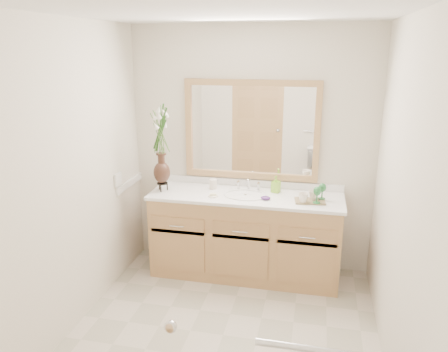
% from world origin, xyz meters
% --- Properties ---
extents(floor, '(2.60, 2.60, 0.00)m').
position_xyz_m(floor, '(0.00, 0.00, 0.00)').
color(floor, beige).
rests_on(floor, ground).
extents(ceiling, '(2.40, 2.60, 0.02)m').
position_xyz_m(ceiling, '(0.00, 0.00, 2.40)').
color(ceiling, white).
rests_on(ceiling, wall_back).
extents(wall_back, '(2.40, 0.02, 2.40)m').
position_xyz_m(wall_back, '(0.00, 1.30, 1.20)').
color(wall_back, white).
rests_on(wall_back, floor).
extents(wall_front, '(2.40, 0.02, 2.40)m').
position_xyz_m(wall_front, '(0.00, -1.30, 1.20)').
color(wall_front, white).
rests_on(wall_front, floor).
extents(wall_left, '(0.02, 2.60, 2.40)m').
position_xyz_m(wall_left, '(-1.20, 0.00, 1.20)').
color(wall_left, white).
rests_on(wall_left, floor).
extents(wall_right, '(0.02, 2.60, 2.40)m').
position_xyz_m(wall_right, '(1.20, 0.00, 1.20)').
color(wall_right, white).
rests_on(wall_right, floor).
extents(vanity, '(1.80, 0.55, 0.80)m').
position_xyz_m(vanity, '(0.00, 1.01, 0.40)').
color(vanity, tan).
rests_on(vanity, floor).
extents(counter, '(1.84, 0.57, 0.03)m').
position_xyz_m(counter, '(0.00, 1.01, 0.82)').
color(counter, white).
rests_on(counter, vanity).
extents(sink, '(0.38, 0.34, 0.23)m').
position_xyz_m(sink, '(0.00, 1.00, 0.78)').
color(sink, white).
rests_on(sink, counter).
extents(mirror, '(1.32, 0.04, 0.97)m').
position_xyz_m(mirror, '(0.00, 1.28, 1.41)').
color(mirror, white).
rests_on(mirror, wall_back).
extents(switch_plate, '(0.02, 0.12, 0.12)m').
position_xyz_m(switch_plate, '(-1.19, 0.76, 0.98)').
color(switch_plate, white).
rests_on(switch_plate, wall_left).
extents(door, '(0.80, 0.03, 2.00)m').
position_xyz_m(door, '(-0.30, -1.29, 1.00)').
color(door, tan).
rests_on(door, floor).
extents(grab_bar, '(0.55, 0.03, 0.03)m').
position_xyz_m(grab_bar, '(0.70, -1.27, 0.95)').
color(grab_bar, silver).
rests_on(grab_bar, wall_front).
extents(flower_vase, '(0.19, 0.19, 0.78)m').
position_xyz_m(flower_vase, '(-0.82, 0.97, 1.36)').
color(flower_vase, black).
rests_on(flower_vase, counter).
extents(tumbler, '(0.08, 0.08, 0.10)m').
position_xyz_m(tumbler, '(-0.35, 1.13, 0.88)').
color(tumbler, white).
rests_on(tumbler, counter).
extents(soap_dish, '(0.10, 0.10, 0.03)m').
position_xyz_m(soap_dish, '(-0.29, 0.90, 0.84)').
color(soap_dish, white).
rests_on(soap_dish, counter).
extents(soap_bottle, '(0.09, 0.09, 0.15)m').
position_xyz_m(soap_bottle, '(0.27, 1.15, 0.90)').
color(soap_bottle, '#8BD431').
rests_on(soap_bottle, counter).
extents(purple_dish, '(0.10, 0.09, 0.03)m').
position_xyz_m(purple_dish, '(0.20, 0.92, 0.85)').
color(purple_dish, '#492369').
rests_on(purple_dish, counter).
extents(tray, '(0.29, 0.21, 0.01)m').
position_xyz_m(tray, '(0.60, 0.95, 0.84)').
color(tray, brown).
rests_on(tray, counter).
extents(mug_left, '(0.10, 0.10, 0.09)m').
position_xyz_m(mug_left, '(0.54, 0.89, 0.89)').
color(mug_left, white).
rests_on(mug_left, tray).
extents(mug_right, '(0.12, 0.12, 0.09)m').
position_xyz_m(mug_right, '(0.63, 0.98, 0.89)').
color(mug_right, white).
rests_on(mug_right, tray).
extents(goblet_front, '(0.07, 0.07, 0.15)m').
position_xyz_m(goblet_front, '(0.66, 0.89, 0.95)').
color(goblet_front, '#246D34').
rests_on(goblet_front, tray).
extents(goblet_back, '(0.07, 0.07, 0.15)m').
position_xyz_m(goblet_back, '(0.71, 1.01, 0.95)').
color(goblet_back, '#246D34').
rests_on(goblet_back, tray).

